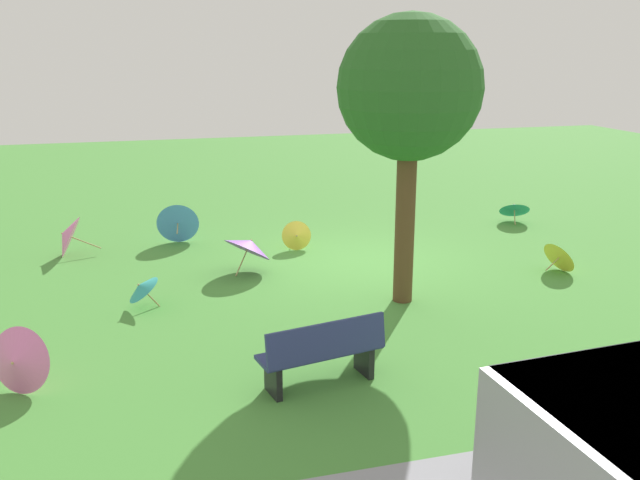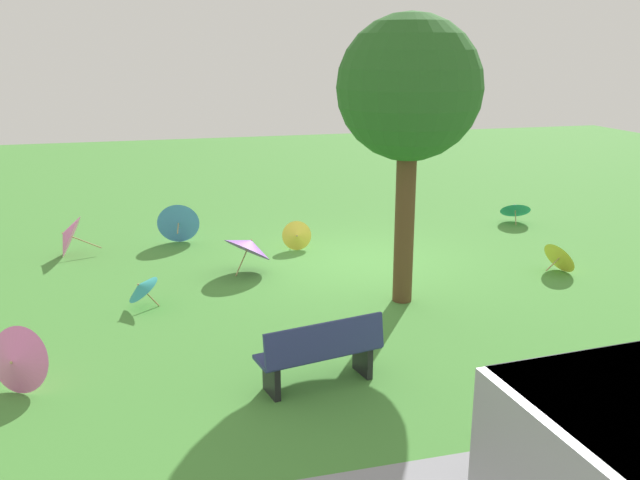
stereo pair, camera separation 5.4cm
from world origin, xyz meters
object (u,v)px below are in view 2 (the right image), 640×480
object	(u,v)px
parasol_blue_0	(178,222)
parasol_teal_1	(141,287)
park_bench	(321,352)
parasol_pink_0	(67,235)
parasol_yellow_1	(297,236)
parasol_teal_0	(515,208)
parasol_yellow_0	(561,256)
shade_tree	(409,91)
parasol_pink_1	(15,361)
parasol_purple_0	(249,245)

from	to	relation	value
parasol_blue_0	parasol_teal_1	distance (m)	3.91
park_bench	parasol_teal_1	world-z (taller)	park_bench
park_bench	parasol_pink_0	bearing A→B (deg)	-62.06
parasol_yellow_1	parasol_teal_1	world-z (taller)	parasol_yellow_1
parasol_yellow_1	parasol_teal_0	xyz separation A→B (m)	(-5.63, -0.88, 0.06)
parasol_blue_0	parasol_pink_0	size ratio (longest dim) A/B	0.97
parasol_yellow_0	parasol_teal_1	bearing A→B (deg)	-1.19
shade_tree	parasol_yellow_0	bearing A→B (deg)	-170.06
park_bench	parasol_yellow_1	world-z (taller)	park_bench
parasol_teal_0	parasol_teal_1	world-z (taller)	parasol_teal_0
shade_tree	parasol_yellow_1	bearing A→B (deg)	-72.61
parasol_blue_0	park_bench	bearing A→B (deg)	100.26
shade_tree	parasol_teal_1	distance (m)	5.31
shade_tree	parasol_pink_0	size ratio (longest dim) A/B	4.80
park_bench	parasol_yellow_0	size ratio (longest dim) A/B	2.13
parasol_blue_0	parasol_yellow_1	xyz separation A→B (m)	(-2.35, 1.26, -0.15)
shade_tree	parasol_yellow_1	xyz separation A→B (m)	(1.04, -3.33, -3.15)
shade_tree	parasol_pink_1	world-z (taller)	shade_tree
parasol_teal_1	parasol_yellow_1	bearing A→B (deg)	-141.33
parasol_yellow_0	park_bench	bearing A→B (deg)	29.58
parasol_pink_0	parasol_teal_0	bearing A→B (deg)	-179.59
parasol_yellow_1	shade_tree	bearing A→B (deg)	107.39
park_bench	parasol_teal_0	world-z (taller)	park_bench
park_bench	parasol_pink_1	xyz separation A→B (m)	(3.65, -0.81, -0.04)
parasol_teal_0	parasol_pink_0	bearing A→B (deg)	0.41
parasol_purple_0	parasol_teal_1	size ratio (longest dim) A/B	2.00
parasol_purple_0	parasol_teal_0	bearing A→B (deg)	-163.03
parasol_pink_0	parasol_pink_1	bearing A→B (deg)	88.94
parasol_pink_0	parasol_purple_0	bearing A→B (deg)	149.43
park_bench	parasol_yellow_0	world-z (taller)	park_bench
parasol_yellow_0	parasol_yellow_1	world-z (taller)	parasol_yellow_0
parasol_yellow_0	parasol_teal_1	world-z (taller)	parasol_yellow_0
park_bench	shade_tree	distance (m)	4.46
parasol_purple_0	parasol_pink_0	bearing A→B (deg)	-30.57
parasol_pink_0	parasol_pink_1	size ratio (longest dim) A/B	1.10
parasol_yellow_1	parasol_teal_1	size ratio (longest dim) A/B	1.04
park_bench	parasol_blue_0	bearing A→B (deg)	-79.74
parasol_pink_0	parasol_teal_1	xyz separation A→B (m)	(-1.40, 3.37, -0.08)
parasol_yellow_1	parasol_pink_0	world-z (taller)	parasol_pink_0
parasol_blue_0	parasol_teal_0	xyz separation A→B (m)	(-7.99, 0.38, -0.08)
parasol_yellow_1	parasol_teal_1	bearing A→B (deg)	38.67
park_bench	parasol_pink_0	size ratio (longest dim) A/B	1.71
parasol_yellow_0	shade_tree	bearing A→B (deg)	9.94
parasol_pink_1	parasol_pink_0	bearing A→B (deg)	-91.06
parasol_yellow_0	parasol_teal_1	distance (m)	7.70
parasol_yellow_0	parasol_pink_0	bearing A→B (deg)	-21.19
park_bench	parasol_yellow_0	distance (m)	6.39
park_bench	parasol_teal_1	size ratio (longest dim) A/B	2.68
parasol_yellow_0	parasol_yellow_1	size ratio (longest dim) A/B	1.21
parasol_teal_1	parasol_pink_1	distance (m)	2.93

